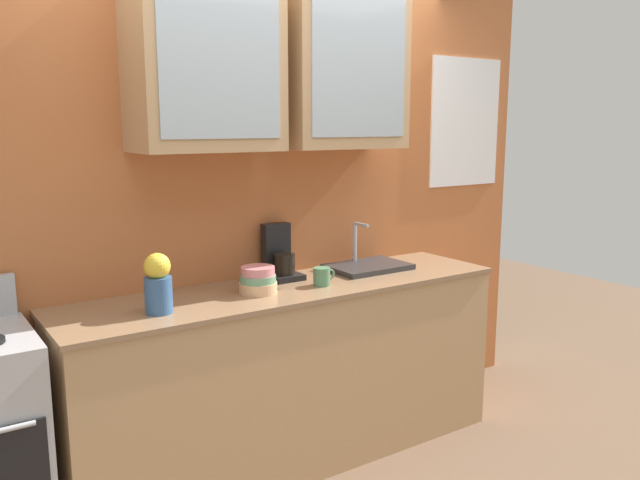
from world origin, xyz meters
name	(u,v)px	position (x,y,z in m)	size (l,w,h in m)	color
ground_plane	(292,457)	(0.00, 0.00, 0.00)	(10.00, 10.00, 0.00)	brown
back_wall_unit	(263,166)	(0.01, 0.27, 1.53)	(3.86, 0.46, 2.65)	#B76638
counter	(291,374)	(0.00, 0.00, 0.47)	(2.35, 0.58, 0.94)	tan
sink_faucet	(367,266)	(0.57, 0.09, 0.96)	(0.45, 0.31, 0.26)	#2D2D30
bowl_stack	(258,280)	(-0.20, -0.02, 1.00)	(0.19, 0.19, 0.13)	#E0AD7F
vase	(158,284)	(-0.72, -0.08, 1.07)	(0.12, 0.12, 0.27)	#33598C
cup_near_sink	(322,276)	(0.14, -0.08, 0.98)	(0.12, 0.09, 0.09)	#4C7F59
coffee_maker	(280,258)	(0.05, 0.19, 1.04)	(0.17, 0.20, 0.29)	black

